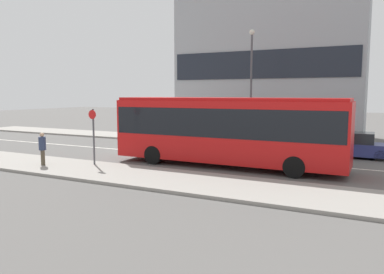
{
  "coord_description": "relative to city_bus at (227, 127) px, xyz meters",
  "views": [
    {
      "loc": [
        13.2,
        -19.49,
        3.62
      ],
      "look_at": [
        4.42,
        -1.88,
        1.34
      ],
      "focal_mm": 35.0,
      "sensor_mm": 36.0,
      "label": 1
    }
  ],
  "objects": [
    {
      "name": "lane_centerline",
      "position": [
        -6.48,
        2.18,
        -1.96
      ],
      "size": [
        41.8,
        0.16,
        0.01
      ],
      "color": "silver",
      "rests_on": "ground_plane"
    },
    {
      "name": "sidewalk_far",
      "position": [
        -6.48,
        8.43,
        -1.9
      ],
      "size": [
        44.0,
        3.5,
        0.13
      ],
      "color": "gray",
      "rests_on": "ground_plane"
    },
    {
      "name": "ground_plane",
      "position": [
        -6.48,
        2.18,
        -1.97
      ],
      "size": [
        120.0,
        120.0,
        0.0
      ],
      "primitive_type": "plane",
      "color": "#595654"
    },
    {
      "name": "city_bus",
      "position": [
        0.0,
        0.0,
        0.0
      ],
      "size": [
        11.59,
        2.6,
        3.43
      ],
      "rotation": [
        0.0,
        0.0,
        -0.03
      ],
      "color": "red",
      "rests_on": "ground_plane"
    },
    {
      "name": "pedestrian_near_stop",
      "position": [
        -7.94,
        -4.36,
        -0.93
      ],
      "size": [
        0.34,
        0.34,
        1.6
      ],
      "rotation": [
        0.0,
        0.0,
        2.65
      ],
      "color": "#4C4233",
      "rests_on": "sidewalk_near"
    },
    {
      "name": "street_lamp",
      "position": [
        -1.06,
        7.18,
        2.81
      ],
      "size": [
        0.36,
        0.36,
        7.72
      ],
      "color": "#4C4C51",
      "rests_on": "sidewalk_far"
    },
    {
      "name": "apartment_block_left_tower",
      "position": [
        -1.83,
        14.43,
        8.75
      ],
      "size": [
        15.29,
        5.57,
        21.45
      ],
      "color": "#9EA3A8",
      "rests_on": "ground_plane"
    },
    {
      "name": "bus_stop_sign",
      "position": [
        -5.77,
        -3.13,
        -0.23
      ],
      "size": [
        0.44,
        0.12,
        2.75
      ],
      "color": "#4C4C51",
      "rests_on": "sidewalk_near"
    },
    {
      "name": "parked_car_0",
      "position": [
        5.41,
        5.77,
        -1.3
      ],
      "size": [
        4.65,
        1.71,
        1.44
      ],
      "color": "navy",
      "rests_on": "ground_plane"
    },
    {
      "name": "sidewalk_near",
      "position": [
        -6.48,
        -4.07,
        -1.9
      ],
      "size": [
        44.0,
        3.5,
        0.13
      ],
      "color": "gray",
      "rests_on": "ground_plane"
    }
  ]
}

